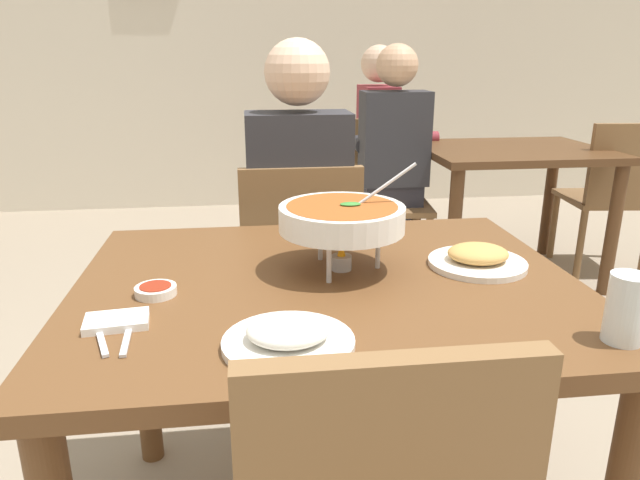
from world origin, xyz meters
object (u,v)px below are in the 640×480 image
object	(u,v)px
rice_plate	(288,336)
chair_bg_right	(613,190)
chair_diner_main	(299,267)
dining_table_far	(511,172)
drink_glass	(625,312)
patron_bg_left	(392,151)
dining_table_main	(328,324)
appetizer_plate	(478,258)
sauce_dish	(156,290)
diner_main	(298,202)
curry_bowl	(342,219)
chair_bg_left	(388,189)
chair_bg_middle	(393,176)
patron_bg_middle	(383,139)

from	to	relation	value
rice_plate	chair_bg_right	bearing A→B (deg)	45.93
chair_diner_main	dining_table_far	distance (m)	1.69
drink_glass	chair_bg_right	xyz separation A→B (m)	(1.42, 2.14, -0.31)
chair_bg_right	patron_bg_left	xyz separation A→B (m)	(-1.29, 0.09, 0.24)
chair_diner_main	chair_bg_right	world-z (taller)	same
dining_table_main	rice_plate	size ratio (longest dim) A/B	4.83
appetizer_plate	sauce_dish	size ratio (longest dim) A/B	2.67
diner_main	patron_bg_left	xyz separation A→B (m)	(0.62, 1.08, 0.00)
curry_bowl	diner_main	bearing A→B (deg)	93.30
dining_table_main	chair_bg_left	bearing A→B (deg)	72.24
chair_bg_middle	curry_bowl	bearing A→B (deg)	-107.39
dining_table_main	patron_bg_left	size ratio (longest dim) A/B	0.88
chair_diner_main	curry_bowl	xyz separation A→B (m)	(0.04, -0.69, 0.38)
diner_main	chair_bg_right	distance (m)	2.16
chair_bg_left	appetizer_plate	bearing A→B (deg)	-97.41
dining_table_main	appetizer_plate	xyz separation A→B (m)	(0.38, 0.05, 0.13)
rice_plate	appetizer_plate	size ratio (longest dim) A/B	1.00
sauce_dish	patron_bg_left	bearing A→B (deg)	62.25
dining_table_far	chair_bg_left	bearing A→B (deg)	168.53
curry_bowl	dining_table_main	bearing A→B (deg)	-122.74
chair_bg_middle	chair_bg_right	xyz separation A→B (m)	(1.16, -0.55, 0.00)
curry_bowl	chair_bg_right	size ratio (longest dim) A/B	0.37
dining_table_far	chair_bg_right	bearing A→B (deg)	-4.35
dining_table_far	patron_bg_left	distance (m)	0.70
diner_main	patron_bg_middle	size ratio (longest dim) A/B	1.00
rice_plate	curry_bowl	bearing A→B (deg)	67.17
dining_table_main	curry_bowl	size ratio (longest dim) A/B	3.49
curry_bowl	appetizer_plate	xyz separation A→B (m)	(0.34, -0.02, -0.11)
appetizer_plate	chair_bg_left	xyz separation A→B (m)	(0.25, 1.92, -0.27)
dining_table_main	curry_bowl	xyz separation A→B (m)	(0.04, 0.06, 0.24)
rice_plate	patron_bg_middle	size ratio (longest dim) A/B	0.18
curry_bowl	patron_bg_middle	bearing A→B (deg)	74.41
dining_table_far	chair_bg_right	world-z (taller)	chair_bg_right
chair_bg_left	curry_bowl	bearing A→B (deg)	-107.19
chair_diner_main	patron_bg_left	distance (m)	1.30
patron_bg_middle	dining_table_far	bearing A→B (deg)	-39.30
curry_bowl	appetizer_plate	world-z (taller)	curry_bowl
dining_table_far	chair_bg_right	distance (m)	0.62
dining_table_main	chair_bg_middle	bearing A→B (deg)	72.14
patron_bg_middle	drink_glass	bearing A→B (deg)	-93.92
diner_main	chair_bg_right	size ratio (longest dim) A/B	1.46
dining_table_far	chair_bg_left	size ratio (longest dim) A/B	1.11
dining_table_main	patron_bg_left	distance (m)	1.97
curry_bowl	patron_bg_left	size ratio (longest dim) A/B	0.25
dining_table_main	drink_glass	size ratio (longest dim) A/B	8.92
chair_bg_right	patron_bg_middle	xyz separation A→B (m)	(-1.23, 0.56, 0.24)
dining_table_main	sauce_dish	size ratio (longest dim) A/B	12.88
diner_main	patron_bg_left	bearing A→B (deg)	60.24
patron_bg_left	chair_bg_right	bearing A→B (deg)	-3.90
chair_diner_main	drink_glass	bearing A→B (deg)	-66.30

